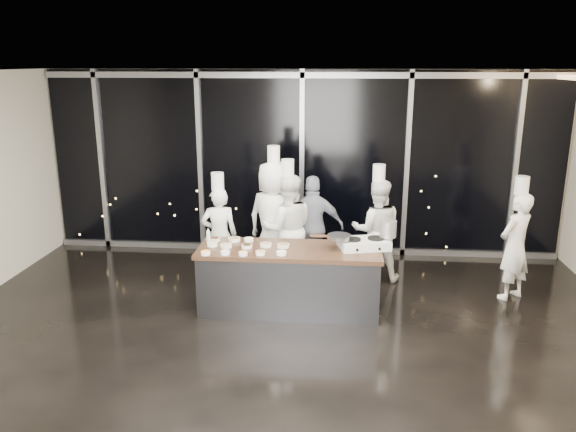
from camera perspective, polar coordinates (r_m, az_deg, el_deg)
name	(u,v)px	position (r m, az deg, el deg)	size (l,w,h in m)	color
ground	(283,341)	(7.08, -0.52, -12.56)	(9.00, 9.00, 0.00)	black
room_shell	(298,161)	(6.33, 1.02, 5.62)	(9.02, 7.02, 3.21)	beige
window_wall	(302,164)	(9.82, 1.43, 5.33)	(8.90, 0.11, 3.20)	black
demo_counter	(289,279)	(7.70, 0.13, -6.44)	(2.46, 0.86, 0.90)	#35363A
stove	(364,243)	(7.60, 7.74, -2.78)	(0.73, 0.54, 0.14)	silver
frying_pan	(339,237)	(7.50, 5.16, -2.13)	(0.57, 0.38, 0.05)	gray
stock_pot	(388,229)	(7.66, 10.14, -1.28)	(0.22, 0.22, 0.22)	#A7A7AA
prep_bowls	(243,246)	(7.59, -4.60, -3.03)	(1.14, 0.75, 0.05)	white
squeeze_bottle	(208,236)	(7.84, -8.10, -1.98)	(0.06, 0.06, 0.20)	silver
chef_far_left	(219,234)	(8.65, -6.99, -1.81)	(0.62, 0.48, 1.73)	white
chef_left	(274,220)	(8.73, -1.42, -0.37)	(1.07, 0.90, 2.10)	white
chef_center	(288,228)	(8.59, -0.03, -1.24)	(0.93, 0.78, 1.92)	white
guest	(313,227)	(8.83, 2.57, -1.08)	(0.97, 0.43, 1.63)	#15213C
chef_right	(377,229)	(8.78, 8.98, -1.36)	(0.78, 0.61, 1.83)	white
chef_side	(515,245)	(8.61, 22.07, -2.71)	(0.68, 0.65, 1.80)	white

